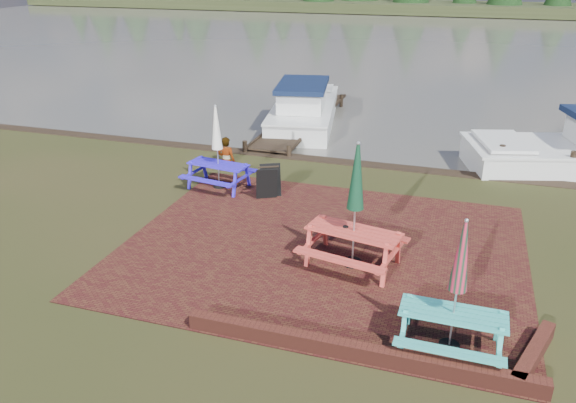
% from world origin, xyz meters
% --- Properties ---
extents(ground, '(120.00, 120.00, 0.00)m').
position_xyz_m(ground, '(0.00, 0.00, 0.00)').
color(ground, black).
rests_on(ground, ground).
extents(paving, '(9.00, 7.50, 0.02)m').
position_xyz_m(paving, '(0.00, 1.00, 0.01)').
color(paving, '#391212').
rests_on(paving, ground).
extents(brick_wall, '(6.21, 1.79, 0.30)m').
position_xyz_m(brick_wall, '(2.15, -2.42, 0.15)').
color(brick_wall, '#4C1E16').
rests_on(brick_wall, ground).
extents(water, '(120.00, 60.00, 0.02)m').
position_xyz_m(water, '(0.00, 37.00, 0.00)').
color(water, '#48453E').
rests_on(water, ground).
extents(picnic_table_teal, '(1.78, 1.58, 2.43)m').
position_xyz_m(picnic_table_teal, '(2.97, -1.85, 0.85)').
color(picnic_table_teal, teal).
rests_on(picnic_table_teal, ground).
extents(picnic_table_red, '(2.30, 2.13, 2.77)m').
position_xyz_m(picnic_table_red, '(0.81, 0.46, 0.97)').
color(picnic_table_red, '#C63D32').
rests_on(picnic_table_red, ground).
extents(picnic_table_blue, '(1.95, 1.79, 2.42)m').
position_xyz_m(picnic_table_blue, '(-3.80, 3.73, 0.85)').
color(picnic_table_blue, '#2C1CD3').
rests_on(picnic_table_blue, ground).
extents(chalkboard, '(0.61, 0.78, 0.93)m').
position_xyz_m(chalkboard, '(-2.17, 3.44, 0.48)').
color(chalkboard, black).
rests_on(chalkboard, ground).
extents(jetty, '(1.76, 9.08, 1.00)m').
position_xyz_m(jetty, '(-3.50, 11.28, 0.11)').
color(jetty, black).
rests_on(jetty, ground).
extents(boat_jetty, '(3.59, 7.31, 2.03)m').
position_xyz_m(boat_jetty, '(-3.53, 11.68, 0.41)').
color(boat_jetty, silver).
rests_on(boat_jetty, ground).
extents(person, '(0.61, 0.41, 1.65)m').
position_xyz_m(person, '(-4.51, 5.88, 0.83)').
color(person, gray).
rests_on(person, ground).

